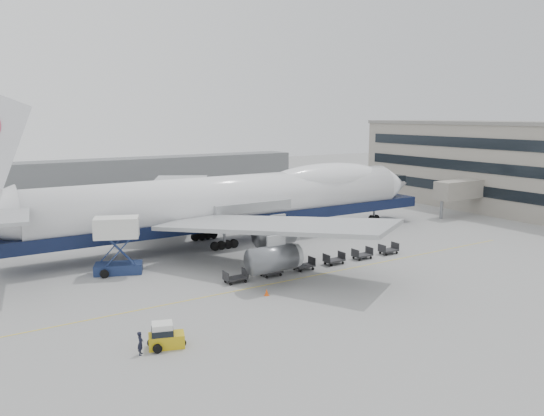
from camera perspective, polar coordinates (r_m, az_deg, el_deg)
ground at (r=61.19m, az=1.26°, el=-5.85°), size 260.00×260.00×0.00m
apron_line at (r=56.48m, az=4.64°, el=-7.23°), size 60.00×0.15×0.01m
hangar at (r=121.95m, az=-21.35°, el=3.09°), size 110.00×8.00×7.00m
airliner at (r=70.38m, az=-3.66°, el=0.92°), size 67.00×55.30×19.98m
catering_truck at (r=58.54m, az=-16.31°, el=-3.51°), size 5.44×4.57×6.08m
baggage_tug at (r=40.32m, az=-11.45°, el=-13.39°), size 2.86×2.10×1.87m
ground_worker at (r=39.55m, az=-13.97°, el=-13.93°), size 0.66×0.74×1.71m
traffic_cone at (r=50.22m, az=-0.58°, el=-9.06°), size 0.43×0.43×0.64m
dolly_0 at (r=53.95m, az=-3.95°, el=-7.47°), size 2.30×1.35×1.30m
dolly_1 at (r=55.96m, az=-0.12°, el=-6.80°), size 2.30×1.35×1.30m
dolly_2 at (r=58.22m, az=3.43°, el=-6.15°), size 2.30×1.35×1.30m
dolly_3 at (r=60.68m, az=6.69°, el=-5.53°), size 2.30×1.35×1.30m
dolly_4 at (r=63.33m, az=9.68°, el=-4.94°), size 2.30×1.35×1.30m
dolly_5 at (r=66.14m, az=12.42°, el=-4.40°), size 2.30×1.35×1.30m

